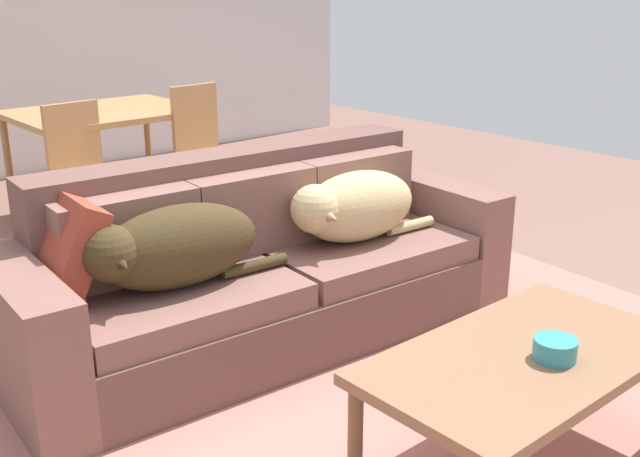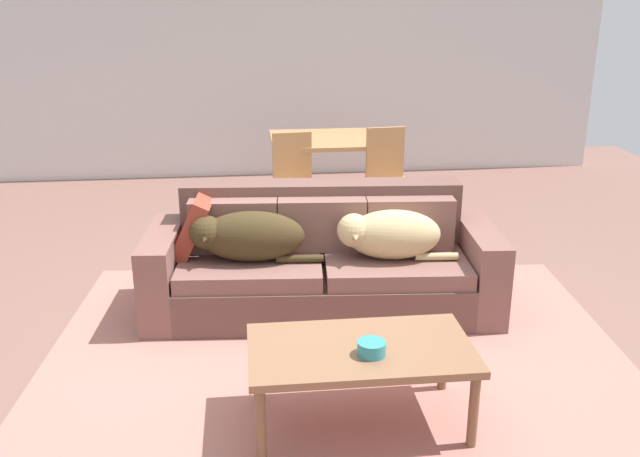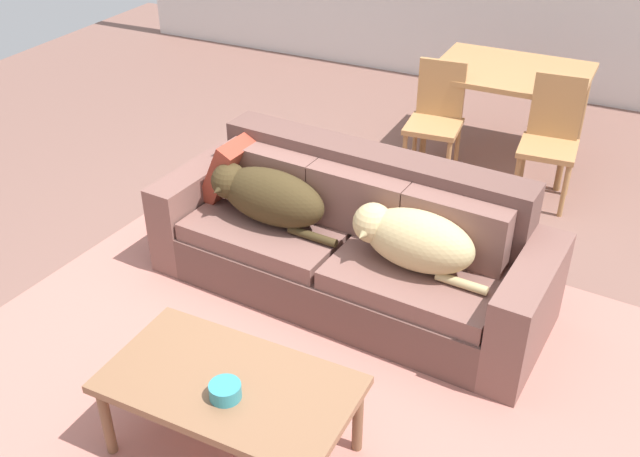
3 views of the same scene
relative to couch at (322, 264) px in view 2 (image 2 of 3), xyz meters
name	(u,v)px [view 2 (image 2 of 3)]	position (x,y,z in m)	size (l,w,h in m)	color
ground_plane	(290,321)	(-0.24, -0.20, -0.33)	(10.00, 10.00, 0.00)	#7D574C
back_partition	(264,60)	(-0.24, 3.80, 1.02)	(8.00, 0.12, 2.70)	silver
area_rug	(338,368)	(0.00, -0.86, -0.32)	(3.54, 3.10, 0.01)	#B26F62
couch	(322,264)	(0.00, 0.00, 0.00)	(2.43, 1.01, 0.85)	brown
dog_on_left_cushion	(246,236)	(-0.52, -0.11, 0.26)	(0.87, 0.35, 0.34)	#3D2F19
dog_on_right_cushion	(388,234)	(0.42, -0.17, 0.26)	(0.80, 0.37, 0.33)	tan
throw_pillow_by_left_arm	(193,225)	(-0.87, 0.11, 0.28)	(0.11, 0.42, 0.42)	maroon
coffee_table	(360,355)	(0.03, -1.41, 0.07)	(1.12, 0.62, 0.45)	#885D40
bowl_on_coffee_table	(372,348)	(0.07, -1.49, 0.15)	(0.14, 0.14, 0.07)	teal
dining_table	(331,145)	(0.35, 2.27, 0.34)	(1.19, 0.93, 0.74)	#B5814D
dining_chair_near_left	(294,178)	(-0.06, 1.71, 0.16)	(0.44, 0.44, 0.89)	#B5814D
dining_chair_near_right	(388,174)	(0.80, 1.70, 0.18)	(0.43, 0.43, 0.92)	#B5814D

